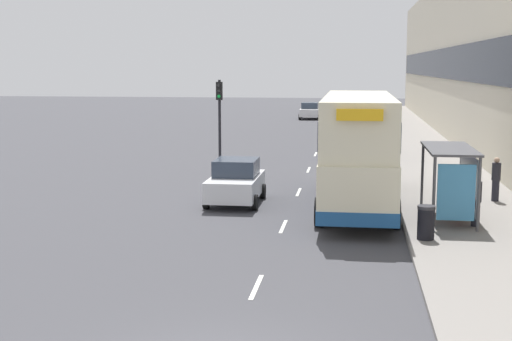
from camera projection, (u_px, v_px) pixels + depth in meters
pavement at (414, 143)px, 49.56m from camera, size 5.00×93.00×0.14m
terrace_facade at (477, 54)px, 48.12m from camera, size 3.10×93.00×12.45m
lane_mark_1 at (256, 287)px, 17.56m from camera, size 0.12×2.00×0.01m
lane_mark_2 at (283, 227)px, 24.16m from camera, size 0.12×2.00×0.01m
lane_mark_3 at (299, 192)px, 30.76m from camera, size 0.12×2.00×0.01m
lane_mark_4 at (309, 170)px, 37.35m from camera, size 0.12×2.00×0.01m
lane_mark_5 at (316, 154)px, 43.95m from camera, size 0.12×2.00×0.01m
lane_mark_6 at (321, 143)px, 50.55m from camera, size 0.12×2.00×0.01m
bus_shelter at (455, 170)px, 24.29m from camera, size 1.60×4.20×2.48m
double_decker_bus_near at (358, 149)px, 27.12m from camera, size 2.85×11.32×4.30m
car_0 at (362, 106)px, 81.42m from camera, size 1.97×4.43×1.71m
car_1 at (363, 145)px, 41.48m from camera, size 2.08×3.89×1.71m
car_2 at (310, 111)px, 73.18m from camera, size 2.07×3.95×1.68m
car_3 at (236, 182)px, 28.18m from camera, size 2.07×3.93×1.75m
pedestrian_1 at (476, 200)px, 23.50m from camera, size 0.34×0.34×1.72m
pedestrian_2 at (496, 179)px, 27.91m from camera, size 0.34×0.34×1.73m
litter_bin at (426, 222)px, 21.75m from camera, size 0.55×0.55×1.05m
traffic_light_far_kerb at (219, 111)px, 35.76m from camera, size 0.30×0.32×4.72m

